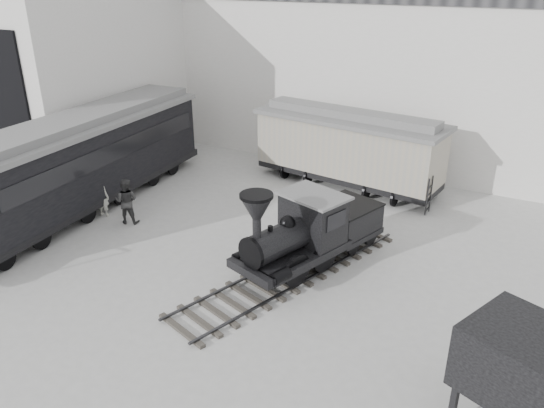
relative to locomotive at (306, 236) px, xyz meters
The scene contains 9 objects.
ground 4.25m from the locomotive, 104.65° to the right, with size 90.00×90.00×0.00m, color #9E9E9B.
north_wall 11.91m from the locomotive, 95.32° to the left, with size 34.00×2.51×11.00m.
west_pavilion 16.98m from the locomotive, 158.78° to the left, with size 7.00×12.11×9.00m.
locomotive is the anchor object (origin of this frame).
boxcar 7.99m from the locomotive, 100.72° to the left, with size 9.17×3.89×3.64m.
passenger_coach 10.46m from the locomotive, behind, with size 3.84×14.05×3.72m.
visitor_a 9.18m from the locomotive, behind, with size 0.62×0.41×1.69m, color beige.
visitor_b 7.82m from the locomotive, behind, with size 0.91×0.71×1.88m, color #303030.
coal_hopper 8.41m from the locomotive, 32.11° to the right, with size 3.12×2.87×2.75m.
Camera 1 is at (7.49, -10.57, 9.46)m, focal length 35.00 mm.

